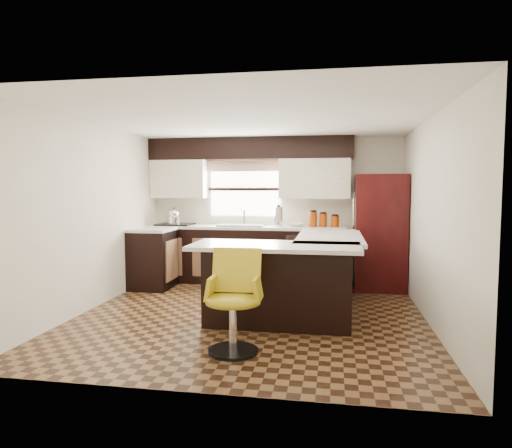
% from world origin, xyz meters
% --- Properties ---
extents(floor, '(4.40, 4.40, 0.00)m').
position_xyz_m(floor, '(0.00, 0.00, 0.00)').
color(floor, '#49301A').
rests_on(floor, ground).
extents(ceiling, '(4.40, 4.40, 0.00)m').
position_xyz_m(ceiling, '(0.00, 0.00, 2.40)').
color(ceiling, silver).
rests_on(ceiling, wall_back).
extents(wall_back, '(4.40, 0.00, 4.40)m').
position_xyz_m(wall_back, '(0.00, 2.20, 1.20)').
color(wall_back, beige).
rests_on(wall_back, floor).
extents(wall_front, '(4.40, 0.00, 4.40)m').
position_xyz_m(wall_front, '(0.00, -2.20, 1.20)').
color(wall_front, beige).
rests_on(wall_front, floor).
extents(wall_left, '(0.00, 4.40, 4.40)m').
position_xyz_m(wall_left, '(-2.10, 0.00, 1.20)').
color(wall_left, beige).
rests_on(wall_left, floor).
extents(wall_right, '(0.00, 4.40, 4.40)m').
position_xyz_m(wall_right, '(2.10, 0.00, 1.20)').
color(wall_right, beige).
rests_on(wall_right, floor).
extents(base_cab_back, '(3.30, 0.60, 0.90)m').
position_xyz_m(base_cab_back, '(-0.45, 1.90, 0.45)').
color(base_cab_back, black).
rests_on(base_cab_back, floor).
extents(base_cab_left, '(0.60, 0.70, 0.90)m').
position_xyz_m(base_cab_left, '(-1.80, 1.25, 0.45)').
color(base_cab_left, black).
rests_on(base_cab_left, floor).
extents(counter_back, '(3.30, 0.60, 0.04)m').
position_xyz_m(counter_back, '(-0.45, 1.90, 0.92)').
color(counter_back, silver).
rests_on(counter_back, base_cab_back).
extents(counter_left, '(0.60, 0.70, 0.04)m').
position_xyz_m(counter_left, '(-1.80, 1.25, 0.92)').
color(counter_left, silver).
rests_on(counter_left, base_cab_left).
extents(soffit, '(3.40, 0.35, 0.36)m').
position_xyz_m(soffit, '(-0.40, 2.03, 2.22)').
color(soffit, black).
rests_on(soffit, wall_back).
extents(upper_cab_left, '(0.94, 0.35, 0.64)m').
position_xyz_m(upper_cab_left, '(-1.62, 2.03, 1.72)').
color(upper_cab_left, beige).
rests_on(upper_cab_left, wall_back).
extents(upper_cab_right, '(1.14, 0.35, 0.64)m').
position_xyz_m(upper_cab_right, '(0.68, 2.03, 1.72)').
color(upper_cab_right, beige).
rests_on(upper_cab_right, wall_back).
extents(window_pane, '(1.20, 0.02, 0.90)m').
position_xyz_m(window_pane, '(-0.50, 2.18, 1.55)').
color(window_pane, white).
rests_on(window_pane, wall_back).
extents(valance, '(1.30, 0.06, 0.18)m').
position_xyz_m(valance, '(-0.50, 2.14, 1.94)').
color(valance, '#D19B93').
rests_on(valance, wall_back).
extents(sink, '(0.75, 0.45, 0.03)m').
position_xyz_m(sink, '(-0.50, 1.88, 0.96)').
color(sink, '#B2B2B7').
rests_on(sink, counter_back).
extents(dishwasher, '(0.58, 0.03, 0.78)m').
position_xyz_m(dishwasher, '(0.55, 1.61, 0.43)').
color(dishwasher, black).
rests_on(dishwasher, floor).
extents(cooktop, '(0.58, 0.50, 0.02)m').
position_xyz_m(cooktop, '(-1.65, 1.88, 0.96)').
color(cooktop, black).
rests_on(cooktop, counter_back).
extents(peninsula_long, '(0.60, 1.95, 0.90)m').
position_xyz_m(peninsula_long, '(0.90, 0.62, 0.45)').
color(peninsula_long, black).
rests_on(peninsula_long, floor).
extents(peninsula_return, '(1.65, 0.60, 0.90)m').
position_xyz_m(peninsula_return, '(0.38, -0.35, 0.45)').
color(peninsula_return, black).
rests_on(peninsula_return, floor).
extents(counter_pen_long, '(0.84, 1.95, 0.04)m').
position_xyz_m(counter_pen_long, '(0.95, 0.62, 0.92)').
color(counter_pen_long, silver).
rests_on(counter_pen_long, peninsula_long).
extents(counter_pen_return, '(1.89, 0.84, 0.04)m').
position_xyz_m(counter_pen_return, '(0.35, -0.44, 0.92)').
color(counter_pen_return, silver).
rests_on(counter_pen_return, peninsula_return).
extents(refrigerator, '(0.76, 0.73, 1.78)m').
position_xyz_m(refrigerator, '(1.70, 1.78, 0.89)').
color(refrigerator, black).
rests_on(refrigerator, floor).
extents(bar_chair, '(0.54, 0.54, 0.99)m').
position_xyz_m(bar_chair, '(0.06, -1.31, 0.49)').
color(bar_chair, gold).
rests_on(bar_chair, floor).
extents(kettle, '(0.20, 0.20, 0.27)m').
position_xyz_m(kettle, '(-1.67, 1.88, 1.11)').
color(kettle, silver).
rests_on(kettle, cooktop).
extents(percolator, '(0.14, 0.14, 0.32)m').
position_xyz_m(percolator, '(0.11, 1.90, 1.11)').
color(percolator, silver).
rests_on(percolator, counter_back).
extents(mixing_bowl, '(0.29, 0.29, 0.06)m').
position_xyz_m(mixing_bowl, '(0.39, 1.90, 0.98)').
color(mixing_bowl, white).
rests_on(mixing_bowl, counter_back).
extents(canister_large, '(0.12, 0.12, 0.24)m').
position_xyz_m(canister_large, '(0.67, 1.92, 1.06)').
color(canister_large, '#852E04').
rests_on(canister_large, counter_back).
extents(canister_med, '(0.12, 0.12, 0.21)m').
position_xyz_m(canister_med, '(0.83, 1.92, 1.05)').
color(canister_med, '#852E04').
rests_on(canister_med, counter_back).
extents(canister_small, '(0.13, 0.13, 0.18)m').
position_xyz_m(canister_small, '(1.02, 1.92, 1.03)').
color(canister_small, '#852E04').
rests_on(canister_small, counter_back).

